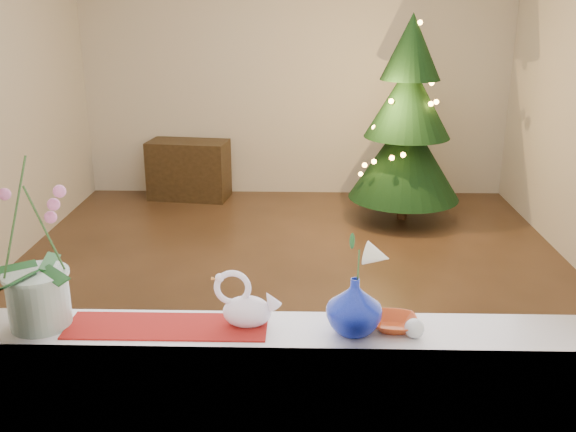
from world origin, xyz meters
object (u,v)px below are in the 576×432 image
object	(u,v)px
paperweight	(414,328)
side_table	(189,170)
amber_dish	(393,324)
orchid_pot	(30,237)
blue_vase	(354,302)
swan	(247,300)
xmas_tree	(407,121)

from	to	relation	value
paperweight	side_table	world-z (taller)	paperweight
paperweight	amber_dish	world-z (taller)	paperweight
orchid_pot	blue_vase	bearing A→B (deg)	-1.23
side_table	blue_vase	bearing A→B (deg)	-65.41
amber_dish	swan	bearing A→B (deg)	178.83
swan	blue_vase	size ratio (longest dim) A/B	1.01
amber_dish	side_table	distance (m)	4.90
paperweight	xmas_tree	bearing A→B (deg)	81.78
swan	xmas_tree	distance (m)	4.10
orchid_pot	swan	distance (m)	0.76
blue_vase	paperweight	distance (m)	0.22
swan	paperweight	xyz separation A→B (m)	(0.57, -0.07, -0.06)
orchid_pot	amber_dish	size ratio (longest dim) A/B	4.69
paperweight	xmas_tree	size ratio (longest dim) A/B	0.04
swan	paperweight	bearing A→B (deg)	-16.36
amber_dish	orchid_pot	bearing A→B (deg)	-179.84
swan	xmas_tree	size ratio (longest dim) A/B	0.12
xmas_tree	side_table	xyz separation A→B (m)	(-2.18, 0.66, -0.65)
blue_vase	paperweight	size ratio (longest dim) A/B	3.39
paperweight	orchid_pot	bearing A→B (deg)	177.60
blue_vase	xmas_tree	world-z (taller)	xmas_tree
blue_vase	xmas_tree	bearing A→B (deg)	78.88
orchid_pot	xmas_tree	size ratio (longest dim) A/B	0.34
blue_vase	side_table	bearing A→B (deg)	106.82
blue_vase	xmas_tree	xyz separation A→B (m)	(0.78, 3.97, -0.07)
swan	blue_vase	distance (m)	0.37
orchid_pot	xmas_tree	xyz separation A→B (m)	(1.87, 3.95, -0.29)
swan	blue_vase	world-z (taller)	blue_vase
swan	amber_dish	bearing A→B (deg)	-10.73
orchid_pot	paperweight	xyz separation A→B (m)	(1.30, -0.05, -0.30)
swan	side_table	world-z (taller)	swan
swan	amber_dish	world-z (taller)	swan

